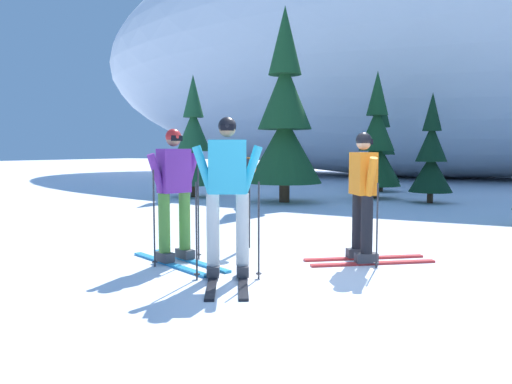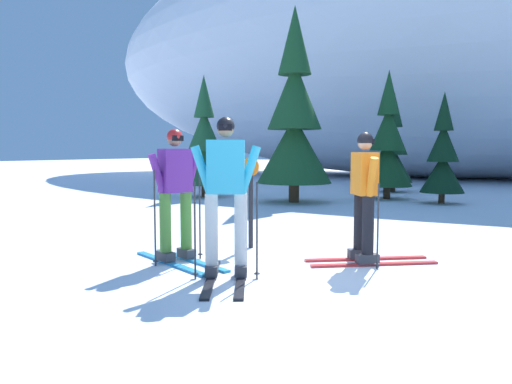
# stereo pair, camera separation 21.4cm
# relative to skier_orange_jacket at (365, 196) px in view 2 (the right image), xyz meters

# --- Properties ---
(ground_plane) EXTENTS (120.00, 120.00, 0.00)m
(ground_plane) POSITION_rel_skier_orange_jacket_xyz_m (-0.01, -0.78, -0.89)
(ground_plane) COLOR white
(skier_orange_jacket) EXTENTS (1.57, 1.37, 1.70)m
(skier_orange_jacket) POSITION_rel_skier_orange_jacket_xyz_m (0.00, 0.00, 0.00)
(skier_orange_jacket) COLOR red
(skier_orange_jacket) RESTS_ON ground
(skier_cyan_jacket) EXTENTS (1.23, 1.63, 1.85)m
(skier_cyan_jacket) POSITION_rel_skier_orange_jacket_xyz_m (-1.11, -1.55, 0.09)
(skier_cyan_jacket) COLOR black
(skier_cyan_jacket) RESTS_ON ground
(skier_purple_jacket) EXTENTS (1.73, 0.97, 1.75)m
(skier_purple_jacket) POSITION_rel_skier_orange_jacket_xyz_m (-2.15, -1.20, 0.02)
(skier_purple_jacket) COLOR #2893CC
(skier_purple_jacket) RESTS_ON ground
(pine_tree_far_left) EXTENTS (1.47, 1.47, 3.80)m
(pine_tree_far_left) POSITION_rel_skier_orange_jacket_xyz_m (-7.34, 6.33, 0.70)
(pine_tree_far_left) COLOR #47301E
(pine_tree_far_left) RESTS_ON ground
(pine_tree_left) EXTENTS (2.10, 2.10, 5.43)m
(pine_tree_left) POSITION_rel_skier_orange_jacket_xyz_m (-4.18, 6.29, 1.39)
(pine_tree_left) COLOR #47301E
(pine_tree_left) RESTS_ON ground
(pine_tree_center_left) EXTENTS (1.34, 1.34, 3.46)m
(pine_tree_center_left) POSITION_rel_skier_orange_jacket_xyz_m (-2.76, 11.19, 0.56)
(pine_tree_center_left) COLOR #47301E
(pine_tree_center_left) RESTS_ON ground
(pine_tree_center) EXTENTS (1.48, 1.48, 3.84)m
(pine_tree_center) POSITION_rel_skier_orange_jacket_xyz_m (-2.22, 8.63, 0.72)
(pine_tree_center) COLOR #47301E
(pine_tree_center) RESTS_ON ground
(pine_tree_center_right) EXTENTS (1.18, 1.18, 3.05)m
(pine_tree_center_right) POSITION_rel_skier_orange_jacket_xyz_m (-0.54, 8.06, 0.39)
(pine_tree_center_right) COLOR #47301E
(pine_tree_center_right) RESTS_ON ground
(snow_ridge_background) EXTENTS (42.11, 19.86, 14.03)m
(snow_ridge_background) POSITION_rel_skier_orange_jacket_xyz_m (-2.97, 21.66, 6.13)
(snow_ridge_background) COLOR white
(snow_ridge_background) RESTS_ON ground
(trail_marker_post) EXTENTS (0.28, 0.07, 1.37)m
(trail_marker_post) POSITION_rel_skier_orange_jacket_xyz_m (-1.79, 0.09, -0.11)
(trail_marker_post) COLOR black
(trail_marker_post) RESTS_ON ground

